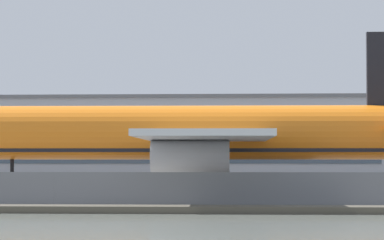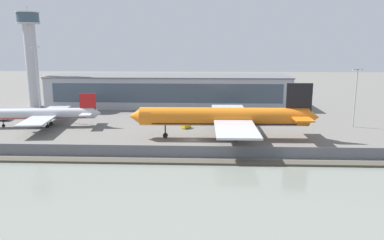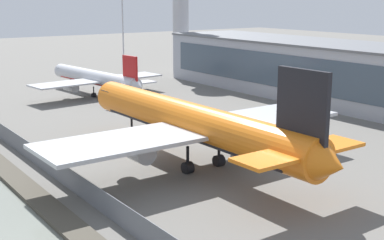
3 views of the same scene
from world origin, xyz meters
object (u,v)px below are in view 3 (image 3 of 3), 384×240
at_px(baggage_tug, 210,130).
at_px(ops_van, 100,78).
at_px(apron_light_mast_apron_east, 123,34).
at_px(passenger_jet_silver, 96,78).
at_px(cargo_jet_orange, 193,123).

distance_m(baggage_tug, ops_van, 65.32).
xyz_separation_m(baggage_tug, apron_light_mast_apron_east, (-52.28, 11.19, 13.36)).
xyz_separation_m(passenger_jet_silver, ops_van, (-17.97, 9.55, -2.86)).
relative_size(cargo_jet_orange, passenger_jet_silver, 1.39).
bearing_deg(baggage_tug, passenger_jet_silver, 179.43).
height_order(passenger_jet_silver, baggage_tug, passenger_jet_silver).
distance_m(ops_van, apron_light_mast_apron_east, 17.83).
bearing_deg(ops_van, baggage_tug, -8.82).
relative_size(cargo_jet_orange, baggage_tug, 15.29).
xyz_separation_m(cargo_jet_orange, passenger_jet_silver, (-58.73, 12.69, -1.96)).
bearing_deg(passenger_jet_silver, apron_light_mast_apron_east, 118.03).
relative_size(passenger_jet_silver, baggage_tug, 11.04).
relative_size(cargo_jet_orange, apron_light_mast_apron_east, 2.09).
distance_m(passenger_jet_silver, ops_van, 20.55).
bearing_deg(apron_light_mast_apron_east, passenger_jet_silver, -61.97).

